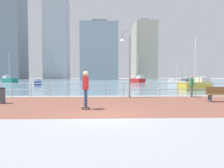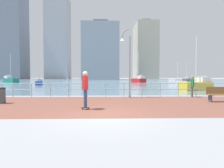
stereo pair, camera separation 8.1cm
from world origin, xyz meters
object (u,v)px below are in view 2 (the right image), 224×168
object	(u,v)px
skateboarder	(85,86)
sailboat_navy	(39,82)
sailboat_yellow	(197,85)
sailboat_gray	(139,80)
sailboat_blue	(187,80)
park_bench	(220,94)
bystander	(192,84)
trash_bin	(1,95)
sailboat_teal	(11,80)
sailboat_red	(177,82)
lamppost	(127,60)

from	to	relation	value
skateboarder	sailboat_navy	size ratio (longest dim) A/B	0.40
sailboat_yellow	sailboat_gray	bearing A→B (deg)	99.14
sailboat_gray	sailboat_blue	size ratio (longest dim) A/B	1.17
sailboat_blue	sailboat_gray	bearing A→B (deg)	-141.83
park_bench	sailboat_blue	size ratio (longest dim) A/B	0.27
sailboat_blue	skateboarder	bearing A→B (deg)	-117.66
skateboarder	sailboat_yellow	distance (m)	16.96
sailboat_gray	sailboat_yellow	xyz separation A→B (m)	(3.30, -20.51, -0.08)
sailboat_blue	bystander	bearing A→B (deg)	-112.12
trash_bin	sailboat_teal	bearing A→B (deg)	115.30
trash_bin	sailboat_navy	bearing A→B (deg)	104.17
trash_bin	park_bench	size ratio (longest dim) A/B	0.58
trash_bin	sailboat_red	bearing A→B (deg)	51.57
skateboarder	bystander	world-z (taller)	skateboarder
sailboat_blue	trash_bin	bearing A→B (deg)	-123.70
bystander	park_bench	xyz separation A→B (m)	(0.55, -2.68, -0.48)
park_bench	sailboat_gray	xyz separation A→B (m)	(-0.00, 30.62, 0.18)
park_bench	sailboat_teal	distance (m)	45.69
trash_bin	sailboat_blue	world-z (taller)	sailboat_blue
lamppost	park_bench	distance (m)	6.45
skateboarder	bystander	bearing A→B (deg)	34.79
sailboat_navy	sailboat_gray	size ratio (longest dim) A/B	0.67
sailboat_red	sailboat_blue	world-z (taller)	sailboat_blue
sailboat_gray	sailboat_yellow	world-z (taller)	sailboat_gray
skateboarder	sailboat_blue	distance (m)	51.50
lamppost	skateboarder	world-z (taller)	lamppost
lamppost	sailboat_red	size ratio (longest dim) A/B	1.17
sailboat_red	sailboat_teal	xyz separation A→B (m)	(-35.62, 11.10, 0.25)
sailboat_navy	sailboat_teal	world-z (taller)	sailboat_teal
lamppost	sailboat_gray	bearing A→B (deg)	78.98
sailboat_navy	sailboat_yellow	xyz separation A→B (m)	(22.44, -13.42, 0.14)
sailboat_gray	sailboat_yellow	size ratio (longest dim) A/B	1.13
trash_bin	bystander	bearing A→B (deg)	13.64
lamppost	sailboat_navy	size ratio (longest dim) A/B	1.11
skateboarder	trash_bin	size ratio (longest dim) A/B	1.97
sailboat_yellow	lamppost	bearing A→B (deg)	-138.96
sailboat_gray	lamppost	bearing A→B (deg)	-101.02
trash_bin	sailboat_yellow	size ratio (longest dim) A/B	0.15
lamppost	sailboat_blue	bearing A→B (deg)	62.27
skateboarder	trash_bin	distance (m)	5.56
sailboat_gray	park_bench	bearing A→B (deg)	-90.00
skateboarder	sailboat_teal	bearing A→B (deg)	120.21
sailboat_navy	sailboat_teal	bearing A→B (deg)	133.32
park_bench	sailboat_blue	xyz separation A→B (m)	(15.88, 43.10, 0.08)
bystander	sailboat_blue	size ratio (longest dim) A/B	0.28
sailboat_teal	sailboat_navy	bearing A→B (deg)	-46.68
skateboarder	sailboat_gray	distance (m)	34.08
park_bench	sailboat_gray	size ratio (longest dim) A/B	0.23
skateboarder	bystander	xyz separation A→B (m)	(7.47, 5.19, -0.15)
lamppost	trash_bin	size ratio (longest dim) A/B	5.45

